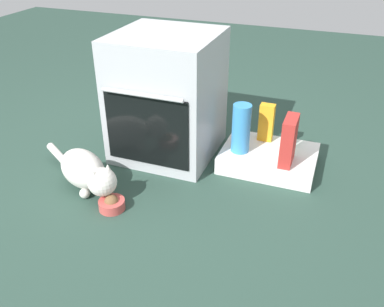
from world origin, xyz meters
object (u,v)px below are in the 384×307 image
(food_bowl, at_px, (112,204))
(cereal_box, at_px, (289,141))
(cat, at_px, (86,171))
(soda_can, at_px, (292,134))
(pantry_cabinet, at_px, (269,158))
(oven, at_px, (167,96))
(juice_carton, at_px, (266,122))
(water_bottle, at_px, (241,128))

(food_bowl, distance_m, cereal_box, 1.04)
(cat, relative_size, soda_can, 5.41)
(pantry_cabinet, bearing_deg, oven, -176.59)
(juice_carton, bearing_deg, water_bottle, -120.27)
(cat, bearing_deg, juice_carton, 68.70)
(soda_can, bearing_deg, pantry_cabinet, -125.12)
(cat, height_order, cereal_box, cereal_box)
(cat, height_order, soda_can, cat)
(water_bottle, bearing_deg, soda_can, 36.88)
(juice_carton, xyz_separation_m, cereal_box, (0.17, -0.23, 0.02))
(juice_carton, bearing_deg, cat, -138.75)
(juice_carton, relative_size, soda_can, 2.00)
(food_bowl, relative_size, soda_can, 1.16)
(food_bowl, relative_size, cereal_box, 0.50)
(food_bowl, relative_size, water_bottle, 0.46)
(oven, relative_size, pantry_cabinet, 1.36)
(cat, xyz_separation_m, soda_can, (1.01, 0.75, 0.05))
(food_bowl, height_order, cat, cat)
(oven, distance_m, cereal_box, 0.78)
(food_bowl, distance_m, cat, 0.26)
(water_bottle, height_order, soda_can, water_bottle)
(pantry_cabinet, distance_m, water_bottle, 0.27)
(juice_carton, height_order, soda_can, juice_carton)
(oven, xyz_separation_m, cereal_box, (0.77, -0.06, -0.14))
(cat, bearing_deg, soda_can, 64.27)
(pantry_cabinet, xyz_separation_m, food_bowl, (-0.69, -0.72, -0.02))
(juice_carton, xyz_separation_m, soda_can, (0.16, 0.01, -0.06))
(juice_carton, bearing_deg, pantry_cabinet, -66.66)
(food_bowl, bearing_deg, cereal_box, 37.89)
(food_bowl, xyz_separation_m, soda_can, (0.79, 0.87, 0.13))
(cat, xyz_separation_m, juice_carton, (0.84, 0.74, 0.11))
(oven, height_order, food_bowl, oven)
(cat, bearing_deg, oven, 93.53)
(soda_can, bearing_deg, juice_carton, -175.37)
(pantry_cabinet, distance_m, juice_carton, 0.23)
(oven, relative_size, food_bowl, 5.50)
(juice_carton, distance_m, soda_can, 0.17)
(food_bowl, height_order, cereal_box, cereal_box)
(pantry_cabinet, height_order, cat, cat)
(pantry_cabinet, xyz_separation_m, cat, (-0.90, -0.61, 0.07))
(food_bowl, height_order, water_bottle, water_bottle)
(cereal_box, bearing_deg, oven, 175.81)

